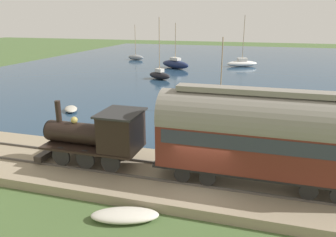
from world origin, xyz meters
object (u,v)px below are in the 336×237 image
(sailboat_white, at_px, (242,63))
(rowboat_off_pier, at_px, (212,131))
(steam_locomotive, at_px, (102,134))
(sailboat_teal, at_px, (220,105))
(sailboat_gray, at_px, (136,57))
(beached_dinghy, at_px, (125,215))
(rowboat_mid_harbor, at_px, (80,131))
(sailboat_navy, at_px, (175,64))
(passenger_coach, at_px, (260,134))
(sailboat_black, at_px, (160,75))
(rowboat_far_out, at_px, (71,109))

(sailboat_white, distance_m, rowboat_off_pier, 34.59)
(steam_locomotive, bearing_deg, sailboat_white, -5.68)
(sailboat_teal, xyz_separation_m, sailboat_gray, (31.57, 20.52, -0.04))
(sailboat_white, xyz_separation_m, beached_dinghy, (-45.68, 1.38, -0.36))
(steam_locomotive, bearing_deg, rowboat_mid_harbor, 41.68)
(steam_locomotive, height_order, rowboat_off_pier, steam_locomotive)
(sailboat_navy, bearing_deg, beached_dinghy, -138.65)
(sailboat_white, distance_m, beached_dinghy, 45.70)
(sailboat_white, bearing_deg, passenger_coach, 161.19)
(sailboat_navy, bearing_deg, rowboat_mid_harbor, -147.99)
(sailboat_teal, distance_m, beached_dinghy, 17.44)
(sailboat_white, xyz_separation_m, rowboat_off_pier, (-34.59, -0.42, -0.31))
(passenger_coach, height_order, sailboat_gray, sailboat_gray)
(steam_locomotive, height_order, passenger_coach, passenger_coach)
(sailboat_white, bearing_deg, rowboat_off_pier, 156.87)
(sailboat_teal, bearing_deg, rowboat_mid_harbor, 151.47)
(passenger_coach, relative_size, sailboat_white, 1.15)
(sailboat_gray, distance_m, beached_dinghy, 52.51)
(sailboat_black, height_order, rowboat_far_out, sailboat_black)
(sailboat_teal, xyz_separation_m, sailboat_black, (13.34, 9.85, 0.01))
(sailboat_white, distance_m, sailboat_black, 17.84)
(sailboat_gray, bearing_deg, sailboat_black, -142.14)
(passenger_coach, bearing_deg, rowboat_off_pier, 23.62)
(steam_locomotive, relative_size, rowboat_far_out, 2.43)
(steam_locomotive, xyz_separation_m, sailboat_navy, (37.00, 6.03, -1.49))
(sailboat_navy, relative_size, sailboat_gray, 1.08)
(steam_locomotive, distance_m, sailboat_teal, 14.50)
(sailboat_white, relative_size, sailboat_black, 1.04)
(passenger_coach, distance_m, rowboat_far_out, 19.25)
(passenger_coach, bearing_deg, sailboat_white, 5.00)
(passenger_coach, bearing_deg, sailboat_teal, 14.46)
(sailboat_black, distance_m, rowboat_mid_harbor, 22.18)
(rowboat_mid_harbor, bearing_deg, passenger_coach, -52.88)
(rowboat_far_out, bearing_deg, rowboat_off_pier, -45.75)
(sailboat_navy, xyz_separation_m, sailboat_black, (-9.92, -0.50, -0.12))
(sailboat_white, height_order, rowboat_off_pier, sailboat_white)
(steam_locomotive, xyz_separation_m, sailboat_black, (27.09, 5.53, -1.61))
(sailboat_white, xyz_separation_m, sailboat_gray, (3.27, 20.39, -0.04))
(sailboat_gray, distance_m, rowboat_far_out, 36.15)
(beached_dinghy, bearing_deg, steam_locomotive, 37.69)
(steam_locomotive, distance_m, beached_dinghy, 5.00)
(sailboat_black, xyz_separation_m, rowboat_far_out, (-17.04, 2.79, -0.40))
(sailboat_teal, bearing_deg, steam_locomotive, 178.70)
(sailboat_white, relative_size, rowboat_off_pier, 4.00)
(sailboat_white, height_order, rowboat_mid_harbor, sailboat_white)
(sailboat_navy, distance_m, sailboat_black, 9.93)
(sailboat_black, bearing_deg, rowboat_far_out, -164.50)
(sailboat_gray, height_order, rowboat_off_pier, sailboat_gray)
(rowboat_mid_harbor, height_order, rowboat_off_pier, rowboat_mid_harbor)
(passenger_coach, height_order, rowboat_far_out, passenger_coach)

